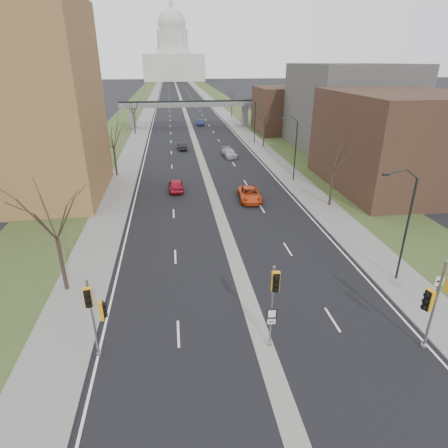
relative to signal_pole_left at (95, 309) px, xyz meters
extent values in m
plane|color=black|center=(9.34, -0.62, -3.33)|extent=(700.00, 700.00, 0.00)
cube|color=black|center=(9.34, 149.38, -3.32)|extent=(20.00, 600.00, 0.01)
cube|color=gray|center=(9.34, 149.38, -3.33)|extent=(1.20, 600.00, 0.02)
cube|color=gray|center=(21.34, 149.38, -3.27)|extent=(4.00, 600.00, 0.12)
cube|color=gray|center=(-2.66, 149.38, -3.27)|extent=(4.00, 600.00, 0.12)
cube|color=#30411E|center=(27.34, 149.38, -3.28)|extent=(8.00, 600.00, 0.10)
cube|color=#30411E|center=(-8.66, 149.38, -3.28)|extent=(8.00, 600.00, 0.10)
cube|color=#452E20|center=(33.34, 27.38, 2.67)|extent=(16.00, 20.00, 12.00)
cube|color=#4F4D48|center=(37.34, 51.38, 4.17)|extent=(18.00, 22.00, 15.00)
cube|color=#452E20|center=(31.34, 69.38, 1.67)|extent=(14.00, 14.00, 10.00)
cube|color=slate|center=(-4.66, 79.38, -0.83)|extent=(1.20, 2.50, 5.00)
cube|color=slate|center=(23.34, 79.38, -0.83)|extent=(1.20, 2.50, 5.00)
cube|color=slate|center=(9.34, 79.38, 2.17)|extent=(34.00, 3.00, 1.00)
cube|color=black|center=(9.34, 79.38, 2.87)|extent=(34.00, 0.15, 0.50)
cube|color=beige|center=(9.34, 319.38, 6.67)|extent=(48.00, 42.00, 20.00)
cube|color=beige|center=(9.34, 319.38, 18.67)|extent=(26.00, 26.00, 5.00)
cylinder|color=beige|center=(9.34, 319.38, 27.67)|extent=(22.00, 22.00, 14.00)
sphere|color=beige|center=(9.34, 319.38, 38.67)|extent=(22.00, 22.00, 22.00)
cylinder|color=beige|center=(9.34, 319.38, 50.17)|extent=(3.60, 3.60, 4.50)
cylinder|color=black|center=(21.14, 5.38, 0.79)|extent=(0.16, 0.16, 8.00)
cube|color=black|center=(18.84, 5.38, 5.14)|extent=(0.45, 0.18, 0.14)
cylinder|color=black|center=(21.14, 31.38, 0.79)|extent=(0.16, 0.16, 8.00)
cube|color=black|center=(18.84, 31.38, 5.14)|extent=(0.45, 0.18, 0.14)
cylinder|color=black|center=(21.14, 57.38, 0.79)|extent=(0.16, 0.16, 8.00)
cube|color=black|center=(18.84, 57.38, 5.14)|extent=(0.45, 0.18, 0.14)
cylinder|color=#382B21|center=(-3.66, 7.38, -1.21)|extent=(0.28, 0.28, 4.00)
cylinder|color=#382B21|center=(-3.66, 37.38, -1.33)|extent=(0.28, 0.28, 3.75)
cylinder|color=#382B21|center=(-3.66, 71.38, -1.08)|extent=(0.28, 0.28, 4.25)
cylinder|color=#382B21|center=(22.34, 21.38, -1.21)|extent=(0.28, 0.28, 4.00)
cylinder|color=#382B21|center=(22.34, 54.38, -1.46)|extent=(0.28, 0.28, 3.50)
cylinder|color=#382B21|center=(22.34, 94.38, -1.08)|extent=(0.28, 0.28, 4.25)
cylinder|color=gray|center=(-0.21, 0.16, -0.79)|extent=(0.14, 0.14, 5.08)
cylinder|color=gray|center=(-0.21, 0.16, -3.23)|extent=(0.27, 0.27, 0.20)
cube|color=orange|center=(-0.14, -0.33, 0.97)|extent=(0.46, 0.45, 1.12)
cube|color=orange|center=(0.27, 0.23, -0.30)|extent=(0.45, 0.46, 1.12)
cylinder|color=gray|center=(9.69, -0.35, -0.64)|extent=(0.14, 0.14, 5.37)
cylinder|color=gray|center=(9.69, -0.35, -3.22)|extent=(0.29, 0.29, 0.21)
cube|color=orange|center=(9.65, -0.86, 1.42)|extent=(0.46, 0.44, 1.19)
cube|color=black|center=(9.69, -0.35, -0.95)|extent=(0.62, 0.08, 0.62)
cube|color=silver|center=(9.69, -0.35, -1.52)|extent=(0.47, 0.07, 0.31)
cylinder|color=gray|center=(18.61, -1.81, -0.40)|extent=(0.16, 0.16, 5.86)
cylinder|color=gray|center=(18.61, -1.81, -3.21)|extent=(0.32, 0.32, 0.23)
cube|color=orange|center=(18.06, -1.93, 0.16)|extent=(0.54, 0.56, 1.30)
cylinder|color=black|center=(21.37, 1.40, -2.09)|extent=(0.06, 0.06, 2.23)
cube|color=silver|center=(21.37, 1.40, -0.98)|extent=(0.56, 0.06, 0.71)
imported|color=#A61324|center=(4.80, 29.35, -2.55)|extent=(1.93, 4.58, 1.55)
imported|color=black|center=(6.42, 53.59, -2.66)|extent=(1.81, 4.18, 1.34)
imported|color=#C73F15|center=(13.52, 24.50, -2.57)|extent=(2.90, 5.65, 1.52)
imported|color=#9D9BA3|center=(14.35, 46.71, -2.62)|extent=(2.58, 5.11, 1.42)
imported|color=navy|center=(12.16, 82.07, -2.56)|extent=(1.83, 4.53, 1.54)
camera|label=1|loc=(4.62, -17.28, 12.21)|focal=30.00mm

